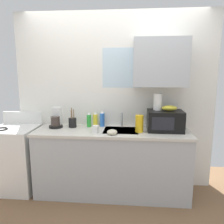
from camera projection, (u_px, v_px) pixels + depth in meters
kitchen_wall_assembly at (121, 95)px, 3.20m from camera, size 2.84×0.42×2.50m
counter_unit at (112, 161)px, 3.06m from camera, size 2.07×0.63×0.90m
sink_faucet at (122, 120)px, 3.18m from camera, size 0.03×0.03×0.20m
stove_range at (16, 158)px, 3.18m from camera, size 0.60×0.60×1.08m
microwave at (165, 121)px, 2.94m from camera, size 0.46×0.35×0.27m
banana_bunch at (169, 108)px, 2.90m from camera, size 0.20×0.11×0.07m
paper_towel_roll at (158, 102)px, 2.95m from camera, size 0.11×0.11×0.22m
coffee_maker at (56, 120)px, 3.13m from camera, size 0.19×0.21×0.28m
dish_soap_bottle_blue at (102, 119)px, 3.18m from camera, size 0.07×0.07×0.23m
dish_soap_bottle_yellow at (95, 119)px, 3.18m from camera, size 0.07×0.07×0.21m
dish_soap_bottle_green at (89, 120)px, 3.15m from camera, size 0.06×0.06×0.21m
cereal_canister at (139, 124)px, 2.87m from camera, size 0.10×0.10×0.22m
mug_white at (95, 129)px, 2.85m from camera, size 0.08×0.08×0.09m
utensil_crock at (73, 122)px, 3.13m from camera, size 0.11×0.11×0.28m
small_bowl at (112, 132)px, 2.77m from camera, size 0.13×0.13×0.06m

